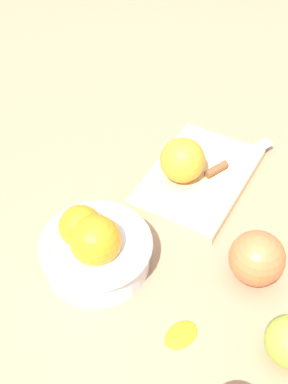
# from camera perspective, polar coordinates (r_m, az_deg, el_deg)

# --- Properties ---
(ground_plane) EXTENTS (2.40, 2.40, 0.00)m
(ground_plane) POSITION_cam_1_polar(r_m,az_deg,el_deg) (0.84, 6.30, -4.60)
(ground_plane) COLOR #997556
(bowl) EXTENTS (0.17, 0.17, 0.10)m
(bowl) POSITION_cam_1_polar(r_m,az_deg,el_deg) (0.77, -5.40, -5.94)
(bowl) COLOR silver
(bowl) RESTS_ON ground_plane
(cutting_board) EXTENTS (0.25, 0.18, 0.02)m
(cutting_board) POSITION_cam_1_polar(r_m,az_deg,el_deg) (0.91, 5.90, 1.46)
(cutting_board) COLOR #DBB77F
(cutting_board) RESTS_ON ground_plane
(orange_on_board) EXTENTS (0.08, 0.08, 0.08)m
(orange_on_board) POSITION_cam_1_polar(r_m,az_deg,el_deg) (0.87, 4.21, 3.46)
(orange_on_board) COLOR orange
(orange_on_board) RESTS_ON cutting_board
(knife) EXTENTS (0.15, 0.06, 0.01)m
(knife) POSITION_cam_1_polar(r_m,az_deg,el_deg) (0.93, 9.37, 3.20)
(knife) COLOR silver
(knife) RESTS_ON cutting_board
(apple_front_center) EXTENTS (0.08, 0.08, 0.08)m
(apple_front_center) POSITION_cam_1_polar(r_m,az_deg,el_deg) (0.77, 12.17, -7.05)
(apple_front_center) COLOR #CC6638
(apple_front_center) RESTS_ON ground_plane
(citrus_peel) EXTENTS (0.06, 0.05, 0.01)m
(citrus_peel) POSITION_cam_1_polar(r_m,az_deg,el_deg) (0.73, 4.07, -15.10)
(citrus_peel) COLOR orange
(citrus_peel) RESTS_ON ground_plane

